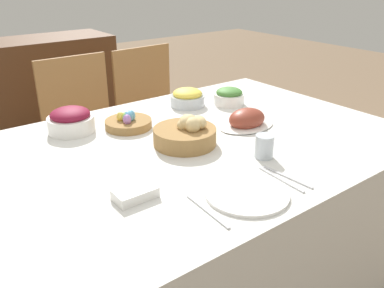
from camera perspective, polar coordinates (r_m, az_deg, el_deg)
dining_table at (r=1.74m, az=-2.34°, el=-11.60°), size 1.90×1.17×0.74m
chair_far_right at (r=2.64m, az=-5.20°, el=4.22°), size 0.44×0.44×0.91m
chair_far_center at (r=2.44m, az=-14.57°, el=1.86°), size 0.42×0.42×0.91m
sideboard at (r=3.16m, az=-21.19°, el=5.27°), size 1.15×0.44×0.91m
bread_basket at (r=1.57m, az=-0.88°, el=1.62°), size 0.24×0.24×0.12m
egg_basket at (r=1.76m, az=-8.93°, el=3.06°), size 0.20×0.20×0.08m
ham_platter at (r=1.77m, az=7.70°, el=3.37°), size 0.27×0.19×0.09m
green_salad_bowl at (r=2.05m, az=5.23°, el=6.67°), size 0.15×0.15×0.09m
pineapple_bowl at (r=2.02m, az=-0.64°, el=6.53°), size 0.17×0.17×0.09m
beet_salad_bowl at (r=1.76m, az=-16.64°, el=3.21°), size 0.19×0.19×0.10m
dinner_plate at (r=1.25m, az=7.70°, el=-6.90°), size 0.26×0.26×0.01m
fork at (r=1.17m, az=2.20°, el=-9.41°), size 0.02×0.20×0.00m
knife at (r=1.36m, az=12.38°, el=-4.88°), size 0.02×0.20×0.00m
spoon at (r=1.38m, az=13.21°, el=-4.50°), size 0.02×0.20×0.00m
drinking_cup at (r=1.49m, az=10.11°, el=-0.32°), size 0.07×0.07×0.09m
butter_dish at (r=1.23m, az=-7.99°, el=-6.89°), size 0.13×0.08×0.03m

